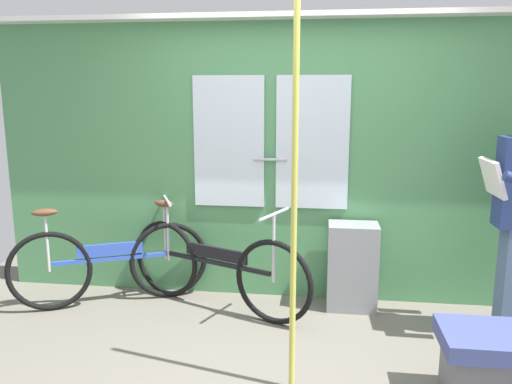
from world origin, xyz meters
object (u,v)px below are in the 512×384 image
(bicycle_near_door, at_px, (215,267))
(bench_seat_corner, at_px, (502,367))
(handrail_pole, at_px, (294,201))
(bicycle_leaning_behind, at_px, (110,263))
(trash_bin_by_wall, at_px, (352,266))

(bicycle_near_door, height_order, bench_seat_corner, bicycle_near_door)
(bicycle_near_door, height_order, handrail_pole, handrail_pole)
(bicycle_leaning_behind, relative_size, handrail_pole, 0.65)
(bicycle_near_door, distance_m, bench_seat_corner, 2.19)
(bicycle_leaning_behind, height_order, bench_seat_corner, bicycle_leaning_behind)
(trash_bin_by_wall, bearing_deg, bicycle_leaning_behind, -174.98)
(trash_bin_by_wall, bearing_deg, bicycle_near_door, -171.89)
(bicycle_near_door, distance_m, trash_bin_by_wall, 1.13)
(trash_bin_by_wall, relative_size, bench_seat_corner, 1.03)
(bicycle_leaning_behind, distance_m, handrail_pole, 2.08)
(bicycle_leaning_behind, distance_m, bench_seat_corner, 3.00)
(bicycle_leaning_behind, relative_size, trash_bin_by_wall, 2.10)
(bicycle_near_door, bearing_deg, bench_seat_corner, -6.81)
(bicycle_near_door, xyz_separation_m, handrail_pole, (0.70, -1.09, 0.80))
(trash_bin_by_wall, xyz_separation_m, bench_seat_corner, (0.78, -1.26, -0.12))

